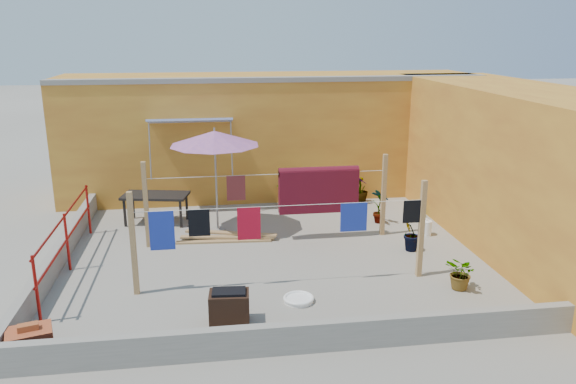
# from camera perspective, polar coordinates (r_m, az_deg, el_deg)

# --- Properties ---
(ground) EXTENTS (80.00, 80.00, 0.00)m
(ground) POSITION_cam_1_polar(r_m,az_deg,el_deg) (11.29, -1.52, -6.35)
(ground) COLOR #9E998E
(ground) RESTS_ON ground
(wall_back) EXTENTS (11.00, 3.27, 3.21)m
(wall_back) POSITION_cam_1_polar(r_m,az_deg,el_deg) (15.40, -1.80, 5.93)
(wall_back) COLOR gold
(wall_back) RESTS_ON ground
(wall_right) EXTENTS (2.40, 9.00, 3.20)m
(wall_right) POSITION_cam_1_polar(r_m,az_deg,el_deg) (12.49, 22.86, 2.27)
(wall_right) COLOR gold
(wall_right) RESTS_ON ground
(parapet_front) EXTENTS (8.30, 0.16, 0.44)m
(parapet_front) POSITION_cam_1_polar(r_m,az_deg,el_deg) (8.01, 1.61, -14.53)
(parapet_front) COLOR gray
(parapet_front) RESTS_ON ground
(parapet_left) EXTENTS (0.16, 7.30, 0.44)m
(parapet_left) POSITION_cam_1_polar(r_m,az_deg,el_deg) (11.51, -22.26, -5.98)
(parapet_left) COLOR gray
(parapet_left) RESTS_ON ground
(red_railing) EXTENTS (0.05, 4.20, 1.10)m
(red_railing) POSITION_cam_1_polar(r_m,az_deg,el_deg) (11.10, -21.61, -3.94)
(red_railing) COLOR maroon
(red_railing) RESTS_ON ground
(clothesline_rig) EXTENTS (5.09, 2.35, 1.80)m
(clothesline_rig) POSITION_cam_1_polar(r_m,az_deg,el_deg) (11.57, 2.25, -0.37)
(clothesline_rig) COLOR tan
(clothesline_rig) RESTS_ON ground
(patio_umbrella) EXTENTS (2.04, 2.04, 2.33)m
(patio_umbrella) POSITION_cam_1_polar(r_m,az_deg,el_deg) (12.12, -7.47, 5.39)
(patio_umbrella) COLOR gray
(patio_umbrella) RESTS_ON ground
(outdoor_table) EXTENTS (1.59, 1.02, 0.69)m
(outdoor_table) POSITION_cam_1_polar(r_m,az_deg,el_deg) (13.27, -13.31, -0.51)
(outdoor_table) COLOR black
(outdoor_table) RESTS_ON ground
(brick_stack) EXTENTS (0.68, 0.57, 0.51)m
(brick_stack) POSITION_cam_1_polar(r_m,az_deg,el_deg) (8.61, -24.72, -13.79)
(brick_stack) COLOR #B14329
(brick_stack) RESTS_ON ground
(lumber_pile) EXTENTS (2.14, 0.73, 0.13)m
(lumber_pile) POSITION_cam_1_polar(r_m,az_deg,el_deg) (12.08, -6.19, -4.58)
(lumber_pile) COLOR tan
(lumber_pile) RESTS_ON ground
(brazier) EXTENTS (0.63, 0.45, 0.54)m
(brazier) POSITION_cam_1_polar(r_m,az_deg,el_deg) (8.73, -5.98, -11.56)
(brazier) COLOR #311B13
(brazier) RESTS_ON ground
(white_basin) EXTENTS (0.51, 0.51, 0.09)m
(white_basin) POSITION_cam_1_polar(r_m,az_deg,el_deg) (9.41, 1.09, -10.81)
(white_basin) COLOR white
(white_basin) RESTS_ON ground
(water_jug_a) EXTENTS (0.21, 0.21, 0.33)m
(water_jug_a) POSITION_cam_1_polar(r_m,az_deg,el_deg) (13.94, 12.76, -1.74)
(water_jug_a) COLOR white
(water_jug_a) RESTS_ON ground
(water_jug_b) EXTENTS (0.24, 0.24, 0.37)m
(water_jug_b) POSITION_cam_1_polar(r_m,az_deg,el_deg) (12.63, 13.85, -3.56)
(water_jug_b) COLOR white
(water_jug_b) RESTS_ON ground
(green_hose) EXTENTS (0.53, 0.53, 0.08)m
(green_hose) POSITION_cam_1_polar(r_m,az_deg,el_deg) (13.95, 12.77, -2.20)
(green_hose) COLOR #176B24
(green_hose) RESTS_ON ground
(plant_back_a) EXTENTS (0.89, 0.85, 0.76)m
(plant_back_a) POSITION_cam_1_polar(r_m,az_deg,el_deg) (14.27, 0.11, 0.06)
(plant_back_a) COLOR #235418
(plant_back_a) RESTS_ON ground
(plant_back_b) EXTENTS (0.47, 0.47, 0.72)m
(plant_back_b) POSITION_cam_1_polar(r_m,az_deg,el_deg) (14.65, 7.38, 0.28)
(plant_back_b) COLOR #235418
(plant_back_b) RESTS_ON ground
(plant_right_a) EXTENTS (0.49, 0.53, 0.83)m
(plant_right_a) POSITION_cam_1_polar(r_m,az_deg,el_deg) (13.14, 9.28, -1.40)
(plant_right_a) COLOR #235418
(plant_right_a) RESTS_ON ground
(plant_right_b) EXTENTS (0.52, 0.50, 0.73)m
(plant_right_b) POSITION_cam_1_polar(r_m,az_deg,el_deg) (11.60, 12.34, -4.19)
(plant_right_b) COLOR #235418
(plant_right_b) RESTS_ON ground
(plant_right_c) EXTENTS (0.64, 0.68, 0.60)m
(plant_right_c) POSITION_cam_1_polar(r_m,az_deg,el_deg) (10.16, 17.26, -7.90)
(plant_right_c) COLOR #235418
(plant_right_c) RESTS_ON ground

